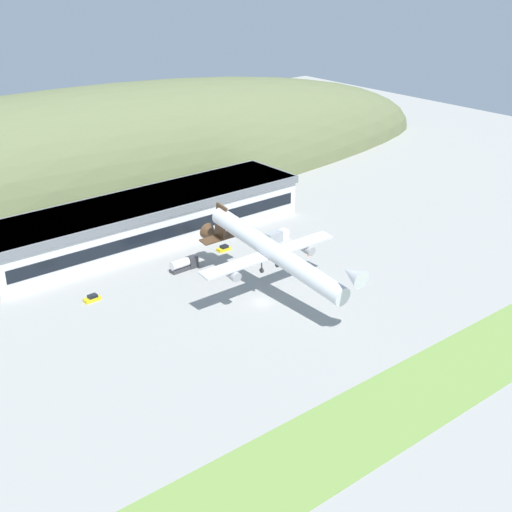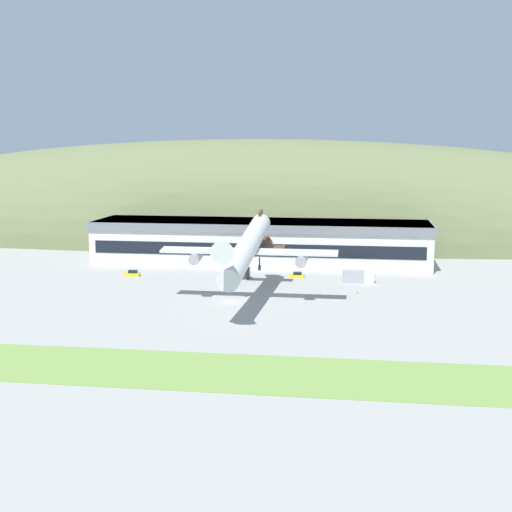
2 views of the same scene
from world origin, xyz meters
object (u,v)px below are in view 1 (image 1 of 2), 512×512
Objects in this scene: service_car_1 at (224,248)px; box_truck at (184,264)px; cargo_airplane at (273,252)px; fuel_truck at (277,237)px; service_car_0 at (92,298)px; terminal_building at (147,217)px; traffic_cone_0 at (308,255)px.

service_car_1 is 0.48× the size of box_truck.
service_car_1 is at bearing 75.03° from cargo_airplane.
service_car_1 is 0.49× the size of fuel_truck.
service_car_0 is at bearing -174.43° from service_car_1.
box_truck is at bearing -98.56° from terminal_building.
traffic_cone_0 is at bearing -53.57° from terminal_building.
terminal_building reaches higher than service_car_0.
cargo_airplane reaches higher than service_car_1.
cargo_airplane is at bearing -132.86° from fuel_truck.
traffic_cone_0 is (-0.07, -12.53, -1.17)m from fuel_truck.
traffic_cone_0 is (29.65, -13.43, -1.20)m from box_truck.
terminal_building reaches higher than traffic_cone_0.
traffic_cone_0 is at bearing -24.37° from box_truck.
box_truck is 13.01× the size of traffic_cone_0.
service_car_1 is 15.45m from fuel_truck.
service_car_0 is 1.05× the size of service_car_1.
cargo_airplane is 27.87m from box_truck.
service_car_1 is 22.35m from traffic_cone_0.
service_car_0 is at bearing -141.63° from terminal_building.
terminal_building is at bearing 81.44° from box_truck.
terminal_building is 35.45m from fuel_truck.
terminal_building is 23.91× the size of service_car_0.
service_car_0 reaches higher than traffic_cone_0.
fuel_truck is at bearing 47.14° from cargo_airplane.
cargo_airplane is 90.31× the size of traffic_cone_0.
service_car_1 is (11.55, -18.86, -6.04)m from terminal_building.
terminal_building reaches higher than fuel_truck.
service_car_0 is (-28.78, -22.79, -6.02)m from terminal_building.
fuel_truck is at bearing -0.33° from service_car_0.
traffic_cone_0 is (26.31, -35.64, -6.35)m from terminal_building.
service_car_1 is (40.33, 3.93, -0.02)m from service_car_0.
box_truck reaches higher than traffic_cone_0.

